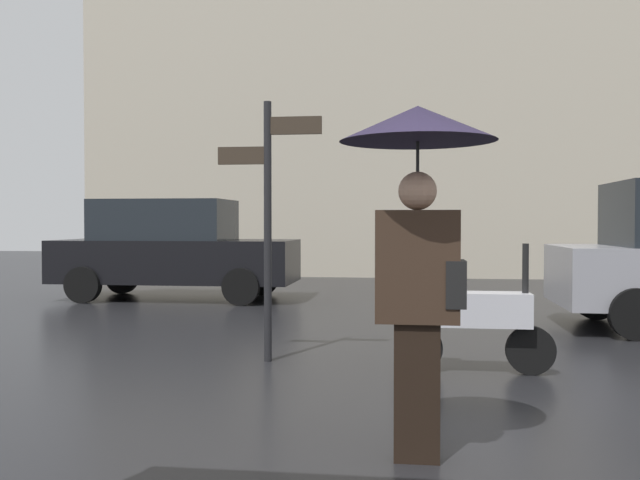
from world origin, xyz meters
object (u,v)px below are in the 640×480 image
at_px(pedestrian_with_umbrella, 418,196).
at_px(parked_scooter, 469,314).
at_px(parked_car_left, 173,249).
at_px(street_signpost, 268,203).

xyz_separation_m(pedestrian_with_umbrella, parked_scooter, (0.51, 2.51, -1.03)).
xyz_separation_m(parked_car_left, street_signpost, (2.96, -5.51, 0.69)).
height_order(pedestrian_with_umbrella, street_signpost, street_signpost).
height_order(parked_car_left, street_signpost, street_signpost).
xyz_separation_m(parked_scooter, parked_car_left, (-4.96, 5.83, 0.39)).
bearing_deg(parked_scooter, parked_car_left, 135.49).
distance_m(pedestrian_with_umbrella, street_signpost, 3.19).
height_order(pedestrian_with_umbrella, parked_scooter, pedestrian_with_umbrella).
relative_size(pedestrian_with_umbrella, parked_scooter, 1.41).
bearing_deg(pedestrian_with_umbrella, street_signpost, 106.56).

